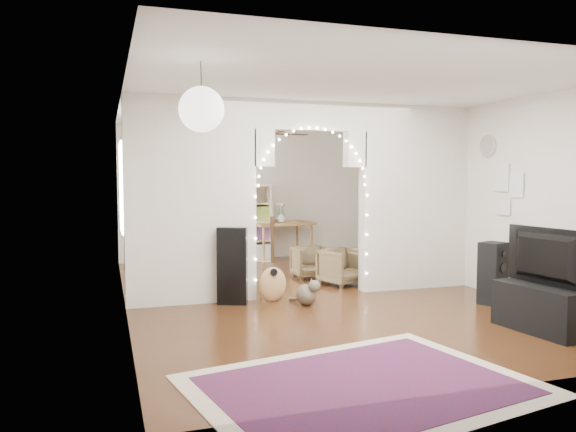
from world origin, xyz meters
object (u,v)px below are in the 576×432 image
object	(u,v)px
floor_speaker	(493,273)
dining_chair_left	(311,262)
dining_table	(281,226)
media_console	(540,309)
dining_chair_right	(343,267)
bookcase	(234,223)
acoustic_guitar	(272,270)

from	to	relation	value
floor_speaker	dining_chair_left	xyz separation A→B (m)	(-1.60, 2.52, -0.15)
floor_speaker	dining_table	world-z (taller)	floor_speaker
media_console	dining_chair_right	size ratio (longest dim) A/B	1.64
media_console	dining_table	bearing A→B (deg)	93.86
bookcase	acoustic_guitar	bearing A→B (deg)	-77.95
bookcase	dining_table	world-z (taller)	bookcase
floor_speaker	bookcase	bearing A→B (deg)	94.33
floor_speaker	dining_table	distance (m)	4.88
acoustic_guitar	dining_table	bearing A→B (deg)	74.87
acoustic_guitar	media_console	size ratio (longest dim) A/B	0.97
acoustic_guitar	dining_chair_right	xyz separation A→B (m)	(1.37, 0.79, -0.14)
floor_speaker	bookcase	world-z (taller)	bookcase
media_console	dining_chair_left	world-z (taller)	dining_chair_left
dining_table	dining_chair_right	world-z (taller)	dining_table
media_console	bookcase	world-z (taller)	bookcase
acoustic_guitar	media_console	xyz separation A→B (m)	(2.31, -2.30, -0.17)
acoustic_guitar	dining_table	world-z (taller)	acoustic_guitar
bookcase	dining_chair_right	distance (m)	3.18
acoustic_guitar	media_console	world-z (taller)	acoustic_guitar
bookcase	floor_speaker	bearing A→B (deg)	-46.71
media_console	dining_chair_right	distance (m)	3.23
floor_speaker	dining_table	xyz separation A→B (m)	(-1.44, 4.65, 0.28)
floor_speaker	bookcase	xyz separation A→B (m)	(-2.39, 4.78, 0.36)
floor_speaker	dining_table	size ratio (longest dim) A/B	0.63
acoustic_guitar	bookcase	world-z (taller)	bookcase
media_console	bookcase	distance (m)	6.39
media_console	dining_table	distance (m)	6.03
acoustic_guitar	dining_chair_left	world-z (taller)	acoustic_guitar
dining_table	media_console	bearing A→B (deg)	-87.46
dining_chair_left	dining_chair_right	size ratio (longest dim) A/B	0.93
dining_table	dining_chair_left	world-z (taller)	dining_table
media_console	dining_table	world-z (taller)	dining_table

